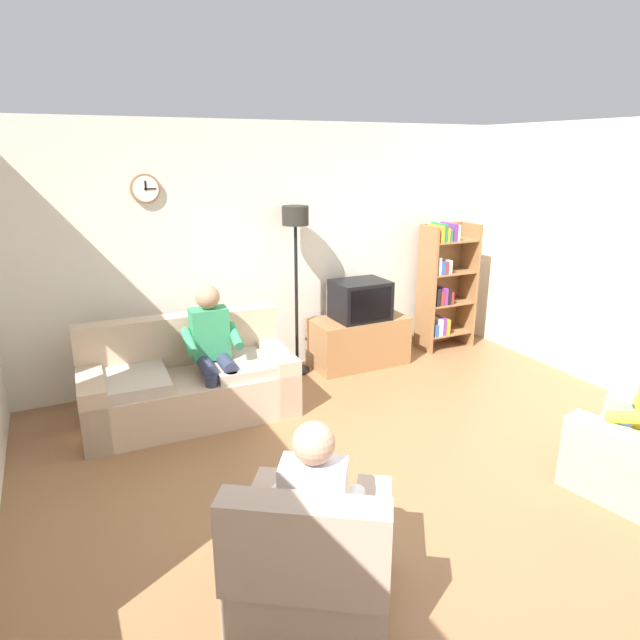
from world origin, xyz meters
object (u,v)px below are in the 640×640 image
couch (189,384)px  person_in_left_armchair (316,503)px  tv (360,300)px  bookshelf (443,284)px  floor_lamp (296,244)px  armchair_near_window (314,563)px  person_on_couch (213,345)px  tv_stand (358,341)px

couch → person_in_left_armchair: size_ratio=1.72×
tv → bookshelf: bearing=4.3°
floor_lamp → tv: bearing=-9.5°
armchair_near_window → person_on_couch: bearing=86.3°
floor_lamp → person_on_couch: (-1.12, -0.65, -0.75)m
armchair_near_window → tv: bearing=56.3°
bookshelf → tv: bearing=-175.7°
bookshelf → floor_lamp: bearing=179.1°
couch → floor_lamp: 1.84m
bookshelf → armchair_near_window: size_ratio=1.34×
tv → tv_stand: bearing=90.0°
tv → bookshelf: size_ratio=0.38×
armchair_near_window → person_in_left_armchair: size_ratio=1.05×
floor_lamp → person_on_couch: floor_lamp is taller
bookshelf → person_in_left_armchair: size_ratio=1.41×
tv → bookshelf: bookshelf is taller
floor_lamp → tv_stand: bearing=-7.7°
bookshelf → floor_lamp: floor_lamp is taller
couch → bookshelf: bookshelf is taller
couch → tv_stand: bearing=12.0°
floor_lamp → bookshelf: bearing=-0.9°
person_on_couch → bookshelf: bearing=11.4°
tv → armchair_near_window: (-2.02, -3.02, -0.49)m
person_on_couch → person_in_left_armchair: 2.42m
couch → tv: (2.07, 0.42, 0.47)m
tv → person_on_couch: size_ratio=0.48×
tv → couch: bearing=-168.7°
floor_lamp → person_on_couch: size_ratio=1.49×
tv_stand → bookshelf: bookshelf is taller
person_on_couch → tv: bearing=15.9°
tv_stand → bookshelf: 1.35m
bookshelf → couch: bearing=-171.2°
tv → person_in_left_armchair: bearing=-123.7°
person_on_couch → person_in_left_armchair: bearing=-92.7°
bookshelf → armchair_near_window: (-3.25, -3.11, -0.53)m
armchair_near_window → person_in_left_armchair: (0.05, 0.07, 0.32)m
tv_stand → couch: bearing=-168.0°
tv_stand → person_on_couch: 1.98m
couch → floor_lamp: bearing=21.9°
couch → tv_stand: couch is taller
floor_lamp → armchair_near_window: bearing=-112.2°
couch → tv_stand: size_ratio=1.75×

